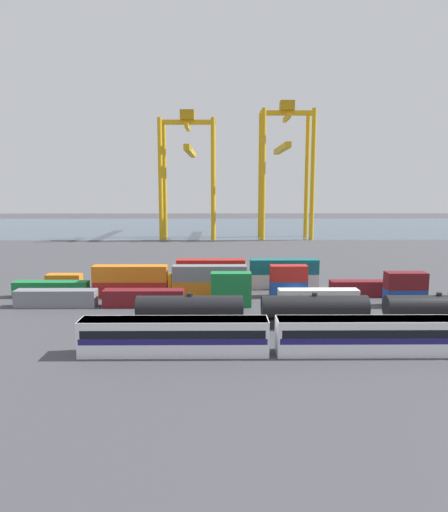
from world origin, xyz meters
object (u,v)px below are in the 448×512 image
passenger_train (370,334)px  shipping_container_17 (64,281)px  shipping_container_18 (138,281)px  gantry_crane_central (285,158)px  shipping_container_21 (284,281)px  shipping_container_10 (131,289)px  freight_tank_row (376,310)px  gantry_crane_west (188,161)px  shipping_container_4 (318,298)px

passenger_train → shipping_container_17: 54.95m
shipping_container_18 → gantry_crane_central: 96.80m
shipping_container_21 → shipping_container_10: bearing=-166.4°
shipping_container_10 → freight_tank_row: bearing=-25.6°
shipping_container_18 → shipping_container_21: size_ratio=1.00×
shipping_container_17 → gantry_crane_west: bearing=79.1°
passenger_train → gantry_crane_central: size_ratio=1.33×
shipping_container_18 → gantry_crane_central: size_ratio=0.26×
shipping_container_10 → gantry_crane_central: 102.42m
freight_tank_row → shipping_container_17: (-47.96, 23.08, -0.81)m
freight_tank_row → shipping_container_10: bearing=154.4°
shipping_container_4 → shipping_container_21: same height
shipping_container_17 → passenger_train: bearing=-36.9°
shipping_container_17 → shipping_container_4: bearing=-16.6°
shipping_container_17 → gantry_crane_west: size_ratio=0.14×
gantry_crane_central → passenger_train: bearing=-93.3°
freight_tank_row → shipping_container_4: size_ratio=5.11×
shipping_container_10 → gantry_crane_west: (3.62, 92.42, 25.64)m
shipping_container_4 → gantry_crane_central: size_ratio=0.26×
shipping_container_18 → gantry_crane_central: (37.69, 85.03, 26.83)m
shipping_container_17 → shipping_container_18: size_ratio=0.50×
shipping_container_18 → gantry_crane_west: 89.89m
freight_tank_row → shipping_container_17: bearing=154.3°
passenger_train → shipping_container_4: size_ratio=5.16×
shipping_container_10 → shipping_container_18: bearing=89.7°
shipping_container_21 → freight_tank_row: bearing=-69.1°
freight_tank_row → shipping_container_18: (-34.91, 23.08, -0.81)m
passenger_train → freight_tank_row: bearing=67.9°
shipping_container_4 → shipping_container_18: bearing=156.8°
shipping_container_4 → shipping_container_21: bearing=105.3°
shipping_container_18 → shipping_container_21: same height
gantry_crane_central → freight_tank_row: bearing=-91.5°
freight_tank_row → gantry_crane_west: size_ratio=1.41×
passenger_train → shipping_container_4: 20.39m
shipping_container_10 → shipping_container_18: same height
shipping_container_18 → passenger_train: bearing=-46.9°
passenger_train → shipping_container_17: passenger_train is taller
shipping_container_10 → passenger_train: bearing=-40.8°
shipping_container_4 → gantry_crane_central: (8.12, 97.70, 26.83)m
shipping_container_18 → gantry_crane_west: gantry_crane_west is taller
gantry_crane_central → shipping_container_18: bearing=-113.9°
shipping_container_4 → gantry_crane_west: 105.28m
freight_tank_row → shipping_container_4: 11.72m
passenger_train → shipping_container_21: 33.36m
passenger_train → shipping_container_10: passenger_train is taller
shipping_container_18 → shipping_container_17: bearing=180.0°
gantry_crane_west → gantry_crane_central: (34.11, -1.05, 1.19)m
freight_tank_row → shipping_container_4: bearing=117.2°
gantry_crane_west → gantry_crane_central: size_ratio=0.93×
passenger_train → shipping_container_17: (-43.93, 33.00, -0.84)m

